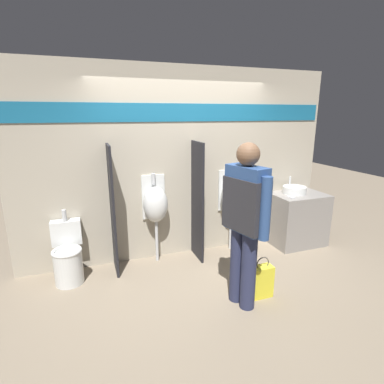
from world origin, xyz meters
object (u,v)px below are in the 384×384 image
Objects in this scene: cell_phone at (291,197)px; shopping_bag at (262,281)px; urinal_far at (231,197)px; toilet at (68,257)px; sink_basin at (294,190)px; urinal_near_counter at (155,204)px; person_in_vest at (245,215)px.

cell_phone is 0.28× the size of shopping_bag.
urinal_far reaches higher than toilet.
toilet is 1.78× the size of shopping_bag.
sink_basin reaches higher than toilet.
urinal_near_counter is at bearing 7.67° from toilet.
toilet is 0.50× the size of person_in_vest.
sink_basin is at bearing 42.60° from cell_phone.
person_in_vest is (-1.37, -1.02, 0.20)m from cell_phone.
urinal_near_counter is at bearing 177.02° from sink_basin.
person_in_vest is (1.83, -1.16, 0.72)m from toilet.
toilet is at bearing -172.33° from urinal_near_counter.
person_in_vest is at bearing -172.18° from shopping_bag.
toilet is (-3.40, -0.04, -0.57)m from sink_basin.
urinal_far is 1.43m from person_in_vest.
sink_basin is 0.73× the size of shopping_bag.
sink_basin is at bearing 0.71° from toilet.
sink_basin is at bearing -2.98° from urinal_near_counter.
toilet is (-2.34, -0.16, -0.52)m from urinal_far.
toilet is (-3.20, 0.14, -0.51)m from cell_phone.
person_in_vest is at bearing -143.38° from cell_phone.
sink_basin is 2.23m from urinal_near_counter.
shopping_bag is at bearing -97.48° from person_in_vest.
urinal_far is at bearing 173.71° from sink_basin.
sink_basin is at bearing -67.85° from person_in_vest.
urinal_far is (-0.85, 0.30, 0.01)m from cell_phone.
urinal_far is 1.43× the size of toilet.
shopping_bag is (-1.09, -0.98, -0.64)m from cell_phone.
cell_phone is 0.16× the size of toilet.
sink_basin is 3.44m from toilet.
urinal_far is at bearing 3.85° from toilet.
person_in_vest reaches higher than toilet.
cell_phone is at bearing 41.93° from shopping_bag.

